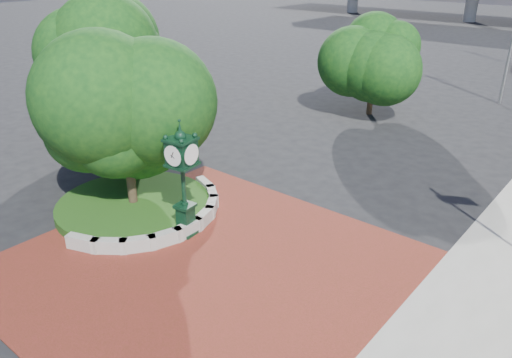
% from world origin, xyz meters
% --- Properties ---
extents(ground, '(200.00, 200.00, 0.00)m').
position_xyz_m(ground, '(0.00, 0.00, 0.00)').
color(ground, black).
rests_on(ground, ground).
extents(plaza, '(12.00, 12.00, 0.04)m').
position_xyz_m(plaza, '(0.00, -1.00, 0.02)').
color(plaza, maroon).
rests_on(plaza, ground).
extents(planter_wall, '(2.96, 6.77, 0.54)m').
position_xyz_m(planter_wall, '(-2.71, -0.00, 0.27)').
color(planter_wall, '#9E9B93').
rests_on(planter_wall, ground).
extents(grass_bed, '(6.10, 6.10, 0.40)m').
position_xyz_m(grass_bed, '(-5.00, 0.00, 0.20)').
color(grass_bed, '#184413').
rests_on(grass_bed, ground).
extents(tree_planter, '(5.20, 5.20, 6.33)m').
position_xyz_m(tree_planter, '(-5.00, 0.00, 3.72)').
color(tree_planter, '#38281C').
rests_on(tree_planter, ground).
extents(tree_northwest, '(5.60, 5.60, 6.93)m').
position_xyz_m(tree_northwest, '(-13.00, 5.00, 4.12)').
color(tree_northwest, '#38281C').
rests_on(tree_northwest, ground).
extents(tree_street, '(4.40, 4.40, 5.45)m').
position_xyz_m(tree_street, '(-4.00, 18.00, 3.24)').
color(tree_street, '#38281C').
rests_on(tree_street, ground).
extents(post_clock, '(1.00, 1.00, 4.38)m').
position_xyz_m(post_clock, '(-1.96, 0.06, 2.40)').
color(post_clock, black).
rests_on(post_clock, ground).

